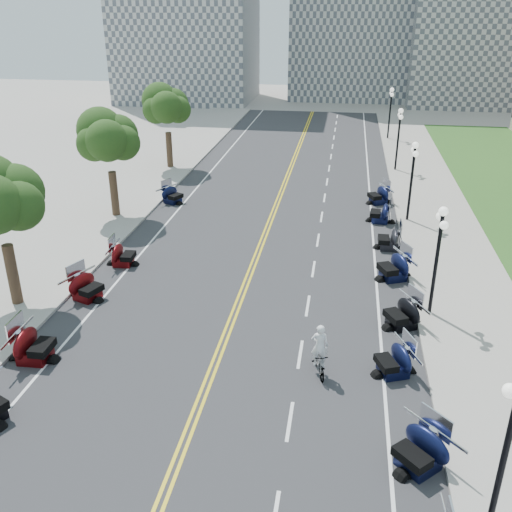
{
  "coord_description": "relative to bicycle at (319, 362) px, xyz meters",
  "views": [
    {
      "loc": [
        4.45,
        -19.07,
        12.77
      ],
      "look_at": [
        0.67,
        4.76,
        2.0
      ],
      "focal_mm": 40.0,
      "sensor_mm": 36.0,
      "label": 1
    }
  ],
  "objects": [
    {
      "name": "lane_dash_16",
      "position": [
        -0.78,
        41.16,
        -0.49
      ],
      "size": [
        0.12,
        2.0,
        0.0
      ],
      "primitive_type": "cube",
      "color": "white",
      "rests_on": "road"
    },
    {
      "name": "street_lamp_2",
      "position": [
        4.62,
        5.16,
        2.1
      ],
      "size": [
        0.5,
        1.2,
        4.9
      ],
      "primitive_type": null,
      "color": "black",
      "rests_on": "sidewalk_north"
    },
    {
      "name": "centerline_yellow_b",
      "position": [
        -3.86,
        11.16,
        -0.49
      ],
      "size": [
        0.12,
        90.0,
        0.0
      ],
      "primitive_type": "cube",
      "color": "yellow",
      "rests_on": "road"
    },
    {
      "name": "motorcycle_n_9",
      "position": [
        2.91,
        16.82,
        0.19
      ],
      "size": [
        2.14,
        2.14,
        1.39
      ],
      "primitive_type": null,
      "rotation": [
        0.0,
        0.0,
        -1.65
      ],
      "color": "black",
      "rests_on": "road"
    },
    {
      "name": "lane_dash_19",
      "position": [
        -0.78,
        53.16,
        -0.49
      ],
      "size": [
        0.12,
        2.0,
        0.0
      ],
      "primitive_type": "cube",
      "color": "white",
      "rests_on": "road"
    },
    {
      "name": "lane_dash_6",
      "position": [
        -0.78,
        1.16,
        -0.49
      ],
      "size": [
        0.12,
        2.0,
        0.0
      ],
      "primitive_type": "cube",
      "color": "white",
      "rests_on": "road"
    },
    {
      "name": "motorcycle_n_10",
      "position": [
        2.94,
        20.53,
        0.18
      ],
      "size": [
        2.57,
        2.57,
        1.37
      ],
      "primitive_type": null,
      "rotation": [
        0.0,
        0.0,
        -1.16
      ],
      "color": "black",
      "rests_on": "road"
    },
    {
      "name": "tree_4",
      "position": [
        -13.98,
        27.16,
        4.25
      ],
      "size": [
        4.8,
        4.8,
        9.2
      ],
      "primitive_type": null,
      "color": "#235619",
      "rests_on": "sidewalk_south"
    },
    {
      "name": "tree_2",
      "position": [
        -13.98,
        3.16,
        4.25
      ],
      "size": [
        4.8,
        4.8,
        9.2
      ],
      "primitive_type": null,
      "color": "#235619",
      "rests_on": "sidewalk_south"
    },
    {
      "name": "lane_dash_8",
      "position": [
        -0.78,
        9.16,
        -0.49
      ],
      "size": [
        0.12,
        2.0,
        0.0
      ],
      "primitive_type": "cube",
      "color": "white",
      "rests_on": "road"
    },
    {
      "name": "street_lamp_1",
      "position": [
        4.62,
        -6.84,
        2.1
      ],
      "size": [
        0.5,
        1.2,
        4.9
      ],
      "primitive_type": null,
      "color": "black",
      "rests_on": "sidewalk_north"
    },
    {
      "name": "road",
      "position": [
        -3.98,
        11.16,
        -0.5
      ],
      "size": [
        16.0,
        90.0,
        0.01
      ],
      "primitive_type": "cube",
      "color": "#333335",
      "rests_on": "ground"
    },
    {
      "name": "motorcycle_s_9",
      "position": [
        -11.15,
        18.41,
        0.14
      ],
      "size": [
        2.48,
        2.48,
        1.29
      ],
      "primitive_type": null,
      "rotation": [
        0.0,
        0.0,
        1.1
      ],
      "color": "black",
      "rests_on": "road"
    },
    {
      "name": "edge_line_south",
      "position": [
        -10.38,
        11.16,
        -0.49
      ],
      "size": [
        0.12,
        90.0,
        0.0
      ],
      "primitive_type": "cube",
      "color": "white",
      "rests_on": "road"
    },
    {
      "name": "lane_dash_9",
      "position": [
        -0.78,
        13.16,
        -0.49
      ],
      "size": [
        0.12,
        2.0,
        0.0
      ],
      "primitive_type": "cube",
      "color": "white",
      "rests_on": "road"
    },
    {
      "name": "motorcycle_s_7",
      "position": [
        -10.79,
        8.11,
        0.15
      ],
      "size": [
        1.94,
        1.94,
        1.3
      ],
      "primitive_type": null,
      "rotation": [
        0.0,
        0.0,
        1.62
      ],
      "color": "#590A0C",
      "rests_on": "road"
    },
    {
      "name": "lane_dash_18",
      "position": [
        -0.78,
        49.16,
        -0.49
      ],
      "size": [
        0.12,
        2.0,
        0.0
      ],
      "primitive_type": "cube",
      "color": "white",
      "rests_on": "road"
    },
    {
      "name": "sidewalk_south",
      "position": [
        -14.48,
        11.16,
        -0.43
      ],
      "size": [
        5.0,
        90.0,
        0.15
      ],
      "primitive_type": "cube",
      "color": "#9E9991",
      "rests_on": "ground"
    },
    {
      "name": "motorcycle_s_6",
      "position": [
        -11.07,
        4.24,
        0.19
      ],
      "size": [
        2.57,
        2.57,
        1.39
      ],
      "primitive_type": null,
      "rotation": [
        0.0,
        0.0,
        1.2
      ],
      "color": "#590A0C",
      "rests_on": "road"
    },
    {
      "name": "lane_dash_15",
      "position": [
        -0.78,
        37.16,
        -0.49
      ],
      "size": [
        0.12,
        2.0,
        0.0
      ],
      "primitive_type": "cube",
      "color": "white",
      "rests_on": "road"
    },
    {
      "name": "centerline_yellow_a",
      "position": [
        -4.1,
        11.16,
        -0.49
      ],
      "size": [
        0.12,
        90.0,
        0.0
      ],
      "primitive_type": "cube",
      "color": "yellow",
      "rests_on": "road"
    },
    {
      "name": "street_lamp_5",
      "position": [
        4.62,
        41.16,
        2.1
      ],
      "size": [
        0.5,
        1.2,
        4.9
      ],
      "primitive_type": null,
      "color": "black",
      "rests_on": "sidewalk_north"
    },
    {
      "name": "tree_3",
      "position": [
        -13.98,
        15.16,
        4.25
      ],
      "size": [
        4.8,
        4.8,
        9.2
      ],
      "primitive_type": null,
      "color": "#235619",
      "rests_on": "sidewalk_south"
    },
    {
      "name": "distant_block_a",
      "position": [
        -21.98,
        63.16,
        12.5
      ],
      "size": [
        18.0,
        14.0,
        26.0
      ],
      "primitive_type": "cube",
      "color": "gray",
      "rests_on": "ground"
    },
    {
      "name": "street_lamp_4",
      "position": [
        4.62,
        29.16,
        2.1
      ],
      "size": [
        0.5,
        1.2,
        4.9
      ],
      "primitive_type": null,
      "color": "black",
      "rests_on": "sidewalk_north"
    },
    {
      "name": "bicycle",
      "position": [
        0.0,
        0.0,
        0.0
      ],
      "size": [
        0.92,
        1.74,
        1.01
      ],
      "primitive_type": "imported",
      "rotation": [
        0.0,
        0.0,
        0.28
      ],
      "color": "#A51414",
      "rests_on": "road"
    },
    {
      "name": "motorcycle_n_8",
      "position": [
        3.23,
        12.51,
        0.18
      ],
      "size": [
        1.95,
        1.95,
        1.36
      ],
      "primitive_type": null,
      "rotation": [
        0.0,
        0.0,
        -1.57
      ],
      "color": "black",
      "rests_on": "road"
    },
    {
      "name": "edge_line_north",
      "position": [
        2.42,
        11.16,
        -0.49
      ],
      "size": [
        0.12,
        90.0,
        0.0
      ],
      "primitive_type": "cube",
      "color": "white",
      "rests_on": "road"
    },
    {
      "name": "motorcycle_n_5",
      "position": [
        2.75,
        0.42,
        0.16
      ],
      "size": [
        2.46,
        2.46,
        1.32
      ],
      "primitive_type": null,
      "rotation": [
        0.0,
        0.0,
        -1.19
      ],
      "color": "black",
      "rests_on": "road"
    },
    {
      "name": "motorcycle_n_4",
      "position": [
        3.22,
        -4.26,
        0.21
      ],
      "size": [
        2.89,
        2.89,
        1.43
      ],
      "primitive_type": null,
      "rotation": [
        0.0,
        0.0,
        -0.81
      ],
      "color": "black",
      "rests_on": "road"
    },
    {
      "name": "lane_dash_5",
      "position": [
        -0.78,
        -2.84,
        -0.49
      ],
      "size": [
        0.12,
        2.0,
        0.0
      ],
      "primitive_type": "cube",
      "color": "white",
      "rests_on": "road"
    },
    {
      "name": "ground",
      "position": [
        -3.98,
        1.16,
        -0.5
      ],
      "size": [
        160.0,
        160.0,
        0.0
      ],
      "primitive_type": "plane",
      "color": "gray"
    },
    {
      "name": "motorcycle_s_5",
      "position": [
        -10.94,
        -0.83,
        0.24
      ],
      "size": [
        2.18,
        2.18,
        1.49
      ],
      "primitive_type": null,
      "rotation": [
        0.0,
        0.0,
        1.6
      ],
      "color": "#590A0C",
      "rests_on": "road"
    },
    {
      "name": "sidewalk_north",
      "position": [
        6.52,
        11.16,
        -0.43
      ],
      "size": [
        5.0,
        90.0,
        0.15
      ],
      "primitive_type": "cube",
      "color": "#9E9991",
      "rests_on": "ground"
    },
    {
      "name": "lane_dash_13",
      "position": [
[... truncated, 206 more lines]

